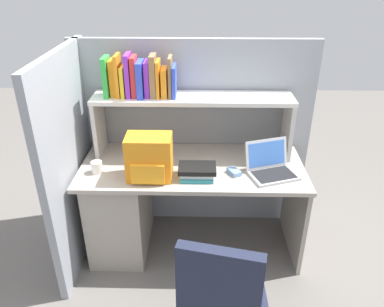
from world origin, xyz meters
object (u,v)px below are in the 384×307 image
at_px(laptop, 271,167).
at_px(backpack, 149,158).
at_px(paper_cup, 97,167).
at_px(computer_mouse, 234,172).

height_order(laptop, backpack, backpack).
bearing_deg(laptop, paper_cup, -179.28).
relative_size(laptop, backpack, 1.25).
height_order(backpack, computer_mouse, backpack).
relative_size(laptop, paper_cup, 4.53).
distance_m(backpack, computer_mouse, 0.59).
bearing_deg(paper_cup, backpack, -7.96).
xyz_separation_m(computer_mouse, paper_cup, (-0.95, -0.00, 0.03)).
distance_m(laptop, computer_mouse, 0.25).
bearing_deg(backpack, paper_cup, 172.04).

